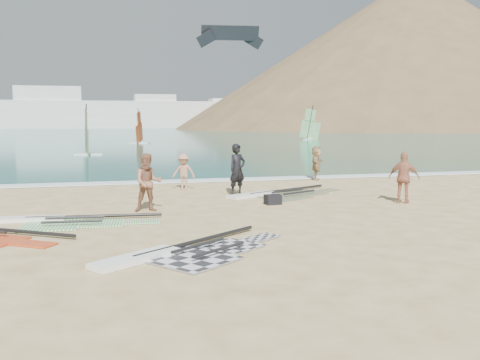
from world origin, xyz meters
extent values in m
plane|color=#E2C184|center=(0.00, 0.00, 0.00)|extent=(300.00, 300.00, 0.00)
cube|color=#0C544F|center=(0.00, 132.00, 0.00)|extent=(300.00, 240.00, 0.06)
cube|color=white|center=(0.00, 12.30, 0.00)|extent=(300.00, 1.20, 0.04)
cube|color=white|center=(-20.00, 150.00, 4.03)|extent=(160.00, 8.00, 8.00)
cube|color=white|center=(-20.00, 150.00, 6.03)|extent=(18.00, 7.00, 12.00)
cube|color=white|center=(10.00, 150.00, 5.03)|extent=(12.00, 7.00, 10.00)
cube|color=white|center=(35.00, 150.00, 4.53)|extent=(16.00, 7.00, 9.00)
cube|color=white|center=(55.00, 150.00, 5.53)|extent=(10.00, 7.00, 11.00)
cone|color=brown|center=(85.00, 130.00, 0.00)|extent=(143.00, 143.00, 45.00)
cube|color=#262729|center=(-3.86, -1.68, 0.02)|extent=(2.31, 2.34, 0.04)
cube|color=#262729|center=(-2.74, -0.85, 0.02)|extent=(1.66, 1.64, 0.04)
cube|color=#262729|center=(-1.83, -0.17, 0.02)|extent=(1.15, 1.05, 0.04)
cylinder|color=black|center=(-3.42, -0.37, 0.10)|extent=(3.28, 2.48, 0.10)
cylinder|color=black|center=(-3.55, -1.07, 0.16)|extent=(1.37, 1.05, 0.07)
cylinder|color=black|center=(-3.19, -1.56, 0.16)|extent=(1.37, 1.05, 0.07)
cube|color=white|center=(-4.96, -1.52, 0.06)|extent=(2.02, 1.71, 0.12)
cube|color=green|center=(-7.03, 2.87, 0.02)|extent=(1.67, 1.83, 0.04)
cube|color=green|center=(-5.66, 2.76, 0.02)|extent=(1.28, 1.21, 0.04)
cube|color=green|center=(-4.56, 2.67, 0.02)|extent=(1.06, 0.59, 0.04)
cylinder|color=black|center=(-5.86, 3.55, 0.10)|extent=(3.93, 0.41, 0.09)
cylinder|color=black|center=(-6.41, 3.12, 0.16)|extent=(1.63, 0.20, 0.07)
cylinder|color=black|center=(-6.45, 2.52, 0.16)|extent=(1.63, 0.20, 0.07)
cube|color=white|center=(-7.73, 3.70, 0.06)|extent=(2.09, 0.72, 0.12)
cube|color=#E1581A|center=(1.00, 6.45, 0.02)|extent=(2.26, 2.34, 0.04)
cube|color=#E1581A|center=(2.29, 7.10, 0.02)|extent=(1.65, 1.61, 0.04)
cube|color=#E1581A|center=(3.33, 7.63, 0.02)|extent=(1.21, 0.97, 0.04)
cylinder|color=black|center=(1.68, 7.70, 0.10)|extent=(3.74, 1.95, 0.10)
cylinder|color=black|center=(1.42, 7.02, 0.16)|extent=(1.56, 0.83, 0.07)
cylinder|color=black|center=(1.71, 6.46, 0.16)|extent=(1.56, 0.83, 0.07)
cube|color=white|center=(-0.09, 6.81, 0.06)|extent=(2.19, 1.49, 0.12)
cube|color=red|center=(-7.23, 0.57, 0.02)|extent=(1.15, 1.01, 0.04)
cylinder|color=black|center=(-7.95, 1.98, 0.10)|extent=(3.36, 2.29, 0.10)
cube|color=black|center=(0.13, 4.90, 0.17)|extent=(0.58, 0.46, 0.34)
imported|color=black|center=(-0.52, 7.39, 1.00)|extent=(0.86, 0.74, 2.01)
imported|color=#986247|center=(-4.19, 4.59, 0.94)|extent=(0.91, 0.71, 1.87)
imported|color=tan|center=(-2.31, 9.51, 0.76)|extent=(1.13, 0.92, 1.52)
imported|color=#B26D51|center=(4.71, 4.04, 0.90)|extent=(1.10, 1.01, 1.81)
imported|color=tan|center=(4.49, 11.50, 0.83)|extent=(1.17, 1.58, 1.66)
cube|color=white|center=(-6.77, 32.15, 0.10)|extent=(2.35, 0.94, 0.13)
cube|color=orange|center=(-6.77, 32.15, 1.21)|extent=(0.40, 2.78, 2.49)
cube|color=orange|center=(-6.77, 32.15, 2.92)|extent=(0.25, 1.57, 1.73)
cylinder|color=black|center=(-6.77, 32.15, 2.16)|extent=(0.19, 0.79, 3.95)
cube|color=white|center=(-1.30, 51.69, 0.10)|extent=(2.41, 1.45, 0.14)
cube|color=red|center=(-1.30, 51.69, 1.23)|extent=(1.06, 2.68, 2.53)
cube|color=red|center=(-1.30, 51.69, 2.97)|extent=(0.62, 1.52, 1.76)
cylinder|color=black|center=(-1.30, 51.69, 2.19)|extent=(0.37, 0.78, 4.01)
cube|color=white|center=(22.26, 56.54, 0.11)|extent=(2.46, 2.35, 0.15)
cube|color=green|center=(22.26, 56.54, 1.39)|extent=(2.23, 2.42, 2.88)
cube|color=green|center=(22.26, 56.54, 3.37)|extent=(1.28, 1.38, 2.00)
cylinder|color=black|center=(22.26, 56.54, 2.49)|extent=(0.70, 0.74, 4.57)
cube|color=black|center=(7.69, 42.93, 11.86)|extent=(6.09, 1.58, 1.47)
cube|color=black|center=(5.13, 43.27, 11.16)|extent=(2.10, 0.77, 1.87)
cube|color=black|center=(10.26, 42.59, 11.16)|extent=(2.01, 0.91, 1.87)
camera|label=1|loc=(-5.58, -12.66, 2.99)|focal=40.00mm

